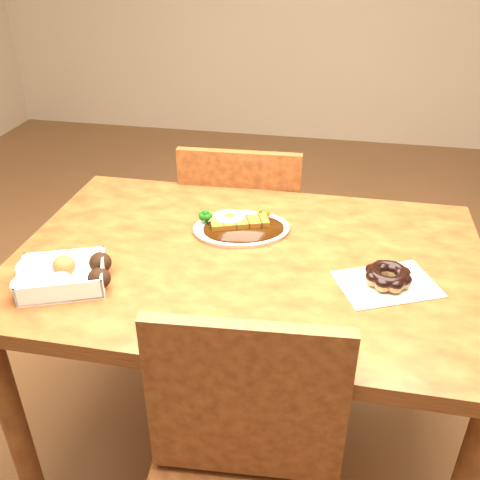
% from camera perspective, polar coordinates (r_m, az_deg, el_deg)
% --- Properties ---
extents(ground, '(6.00, 6.00, 0.00)m').
position_cam_1_polar(ground, '(1.88, 0.70, -21.36)').
color(ground, brown).
rests_on(ground, ground).
extents(table, '(1.20, 0.80, 0.75)m').
position_cam_1_polar(table, '(1.43, 0.86, -5.08)').
color(table, '#512210').
rests_on(table, ground).
extents(chair_far, '(0.44, 0.44, 0.87)m').
position_cam_1_polar(chair_far, '(1.98, 0.42, 0.12)').
color(chair_far, '#512210').
rests_on(chair_far, ground).
extents(katsu_curry_plate, '(0.30, 0.25, 0.05)m').
position_cam_1_polar(katsu_curry_plate, '(1.48, -0.03, 1.50)').
color(katsu_curry_plate, white).
rests_on(katsu_curry_plate, table).
extents(donut_box, '(0.24, 0.21, 0.05)m').
position_cam_1_polar(donut_box, '(1.32, -18.39, -3.57)').
color(donut_box, white).
rests_on(donut_box, table).
extents(pon_de_ring, '(0.27, 0.24, 0.04)m').
position_cam_1_polar(pon_de_ring, '(1.30, 15.50, -3.79)').
color(pon_de_ring, silver).
rests_on(pon_de_ring, table).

